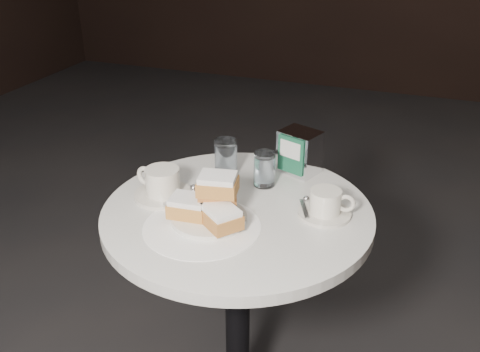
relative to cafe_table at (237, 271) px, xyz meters
name	(u,v)px	position (x,y,z in m)	size (l,w,h in m)	color
cafe_table	(237,271)	(0.00, 0.00, 0.00)	(0.70, 0.70, 0.74)	black
sugar_spill	(202,226)	(-0.05, -0.11, 0.20)	(0.29, 0.29, 0.00)	white
beignet_plate	(210,205)	(-0.04, -0.08, 0.24)	(0.23, 0.23, 0.12)	silver
coffee_cup_left	(163,185)	(-0.21, -0.01, 0.23)	(0.18, 0.18, 0.08)	beige
coffee_cup_right	(326,205)	(0.22, 0.05, 0.23)	(0.15, 0.15, 0.07)	beige
water_glass_left	(226,158)	(-0.10, 0.18, 0.25)	(0.08, 0.08, 0.11)	silver
water_glass_right	(265,169)	(0.02, 0.15, 0.25)	(0.06, 0.06, 0.10)	white
napkin_dispenser	(299,152)	(0.09, 0.26, 0.26)	(0.13, 0.12, 0.13)	silver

